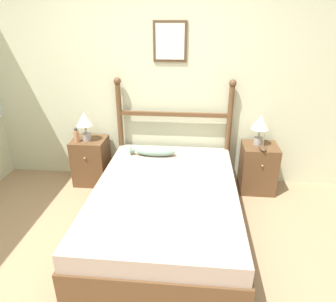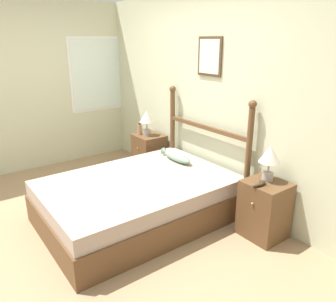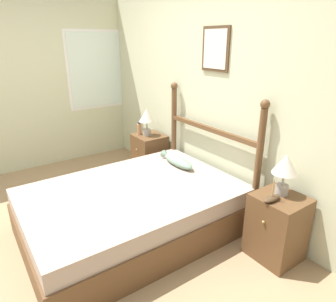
# 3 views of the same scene
# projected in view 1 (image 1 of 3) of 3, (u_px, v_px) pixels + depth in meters

# --- Properties ---
(ground_plane) EXTENTS (16.00, 16.00, 0.00)m
(ground_plane) POSITION_uv_depth(u_px,v_px,m) (131.00, 268.00, 2.65)
(ground_plane) COLOR #9E7F5B
(wall_back) EXTENTS (6.40, 0.08, 2.55)m
(wall_back) POSITION_uv_depth(u_px,v_px,m) (155.00, 84.00, 3.70)
(wall_back) COLOR beige
(wall_back) RESTS_ON ground_plane
(bed) EXTENTS (1.45, 2.09, 0.49)m
(bed) POSITION_uv_depth(u_px,v_px,m) (166.00, 207.00, 3.09)
(bed) COLOR brown
(bed) RESTS_ON ground_plane
(headboard) EXTENTS (1.47, 0.09, 1.37)m
(headboard) POSITION_uv_depth(u_px,v_px,m) (174.00, 127.00, 3.80)
(headboard) COLOR brown
(headboard) RESTS_ON ground_plane
(nightstand_left) EXTENTS (0.42, 0.42, 0.61)m
(nightstand_left) POSITION_uv_depth(u_px,v_px,m) (91.00, 161.00, 3.94)
(nightstand_left) COLOR brown
(nightstand_left) RESTS_ON ground_plane
(nightstand_right) EXTENTS (0.42, 0.42, 0.61)m
(nightstand_right) POSITION_uv_depth(u_px,v_px,m) (258.00, 168.00, 3.75)
(nightstand_right) COLOR brown
(nightstand_right) RESTS_ON ground_plane
(table_lamp_left) EXTENTS (0.21, 0.21, 0.37)m
(table_lamp_left) POSITION_uv_depth(u_px,v_px,m) (85.00, 121.00, 3.69)
(table_lamp_left) COLOR gray
(table_lamp_left) RESTS_ON nightstand_left
(table_lamp_right) EXTENTS (0.21, 0.21, 0.37)m
(table_lamp_right) POSITION_uv_depth(u_px,v_px,m) (260.00, 124.00, 3.56)
(table_lamp_right) COLOR gray
(table_lamp_right) RESTS_ON nightstand_right
(bottle) EXTENTS (0.06, 0.06, 0.19)m
(bottle) POSITION_uv_depth(u_px,v_px,m) (76.00, 135.00, 3.71)
(bottle) COLOR tan
(bottle) RESTS_ON nightstand_left
(model_boat) EXTENTS (0.08, 0.19, 0.20)m
(model_boat) POSITION_uv_depth(u_px,v_px,m) (263.00, 148.00, 3.51)
(model_boat) COLOR #4C3823
(model_boat) RESTS_ON nightstand_right
(fish_pillow) EXTENTS (0.55, 0.15, 0.11)m
(fish_pillow) POSITION_uv_depth(u_px,v_px,m) (154.00, 151.00, 3.64)
(fish_pillow) COLOR gray
(fish_pillow) RESTS_ON bed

